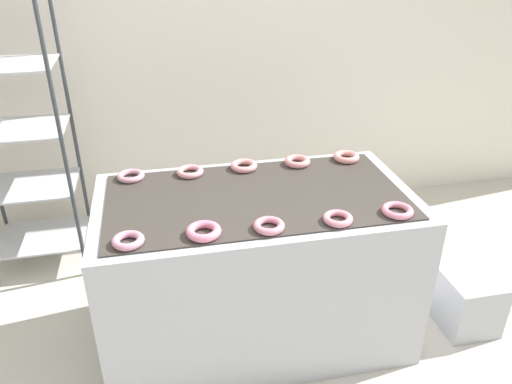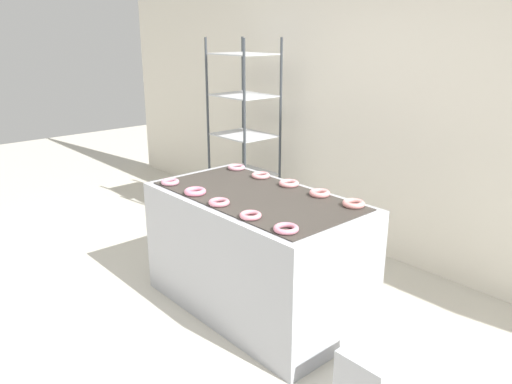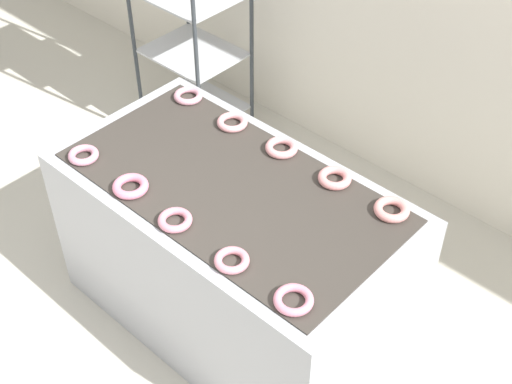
{
  "view_description": "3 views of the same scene",
  "coord_description": "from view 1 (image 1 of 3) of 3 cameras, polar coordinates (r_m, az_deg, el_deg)",
  "views": [
    {
      "loc": [
        -0.44,
        -1.41,
        1.99
      ],
      "look_at": [
        0.0,
        0.67,
        0.88
      ],
      "focal_mm": 35.0,
      "sensor_mm": 36.0,
      "label": 1
    },
    {
      "loc": [
        2.4,
        -1.46,
        1.92
      ],
      "look_at": [
        0.0,
        0.67,
        0.88
      ],
      "focal_mm": 35.0,
      "sensor_mm": 36.0,
      "label": 2
    },
    {
      "loc": [
        1.57,
        -0.89,
        2.81
      ],
      "look_at": [
        0.0,
        0.82,
        0.72
      ],
      "focal_mm": 50.0,
      "sensor_mm": 36.0,
      "label": 3
    }
  ],
  "objects": [
    {
      "name": "wall_back",
      "position": [
        3.61,
        -5.0,
        18.13
      ],
      "size": [
        8.0,
        0.05,
        2.8
      ],
      "color": "silver",
      "rests_on": "ground_plane"
    },
    {
      "name": "fryer_machine",
      "position": [
        2.64,
        0.01,
        -8.63
      ],
      "size": [
        1.55,
        0.85,
        0.86
      ],
      "color": "#A8AAB2",
      "rests_on": "ground_plane"
    },
    {
      "name": "baking_rack_cart",
      "position": [
        3.31,
        -25.57,
        6.46
      ],
      "size": [
        0.58,
        0.47,
        1.86
      ],
      "color": "#33383D",
      "rests_on": "ground_plane"
    },
    {
      "name": "glaze_bin",
      "position": [
        3.1,
        22.59,
        -10.95
      ],
      "size": [
        0.29,
        0.4,
        0.33
      ],
      "color": "#A8AAB2",
      "rests_on": "ground_plane"
    },
    {
      "name": "donut_near_leftmost",
      "position": [
        2.11,
        -14.41,
        -5.4
      ],
      "size": [
        0.13,
        0.13,
        0.03
      ],
      "primitive_type": "torus",
      "color": "#CE879D",
      "rests_on": "fryer_machine"
    },
    {
      "name": "donut_near_left",
      "position": [
        2.11,
        -6.01,
        -4.49
      ],
      "size": [
        0.15,
        0.15,
        0.04
      ],
      "primitive_type": "torus",
      "color": "pink",
      "rests_on": "fryer_machine"
    },
    {
      "name": "donut_near_center",
      "position": [
        2.14,
        1.5,
        -3.88
      ],
      "size": [
        0.14,
        0.14,
        0.03
      ],
      "primitive_type": "torus",
      "color": "pink",
      "rests_on": "fryer_machine"
    },
    {
      "name": "donut_near_right",
      "position": [
        2.23,
        9.33,
        -3.01
      ],
      "size": [
        0.13,
        0.13,
        0.03
      ],
      "primitive_type": "torus",
      "color": "pink",
      "rests_on": "fryer_machine"
    },
    {
      "name": "donut_near_rightmost",
      "position": [
        2.35,
        15.86,
        -2.05
      ],
      "size": [
        0.14,
        0.14,
        0.03
      ],
      "primitive_type": "torus",
      "color": "pink",
      "rests_on": "fryer_machine"
    },
    {
      "name": "donut_far_leftmost",
      "position": [
        2.66,
        -14.11,
        1.79
      ],
      "size": [
        0.14,
        0.14,
        0.03
      ],
      "primitive_type": "torus",
      "color": "#CF8E9E",
      "rests_on": "fryer_machine"
    },
    {
      "name": "donut_far_left",
      "position": [
        2.65,
        -7.55,
        2.33
      ],
      "size": [
        0.14,
        0.14,
        0.03
      ],
      "primitive_type": "torus",
      "color": "pink",
      "rests_on": "fryer_machine"
    },
    {
      "name": "donut_far_center",
      "position": [
        2.69,
        -1.41,
        3.01
      ],
      "size": [
        0.14,
        0.14,
        0.03
      ],
      "primitive_type": "torus",
      "color": "pink",
      "rests_on": "fryer_machine"
    },
    {
      "name": "donut_far_right",
      "position": [
        2.75,
        4.75,
        3.51
      ],
      "size": [
        0.14,
        0.14,
        0.04
      ],
      "primitive_type": "torus",
      "color": "pink",
      "rests_on": "fryer_machine"
    },
    {
      "name": "donut_far_rightmost",
      "position": [
        2.84,
        10.29,
        3.96
      ],
      "size": [
        0.14,
        0.14,
        0.04
      ],
      "primitive_type": "torus",
      "color": "pink",
      "rests_on": "fryer_machine"
    }
  ]
}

